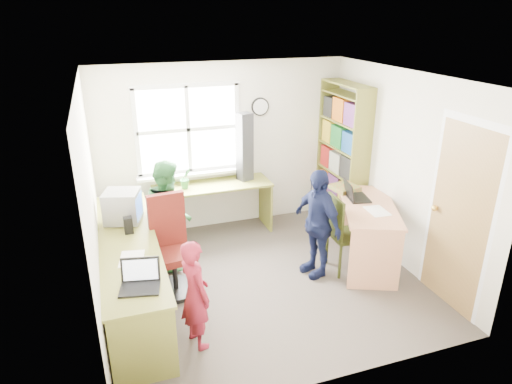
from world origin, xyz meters
TOP-DOWN VIEW (x-y plane):
  - room at (0.01, 0.10)m, footprint 3.64×3.44m
  - l_desk at (-1.31, -0.28)m, footprint 2.38×2.95m
  - right_desk at (1.40, 0.01)m, footprint 1.11×1.50m
  - bookshelf at (1.65, 1.19)m, footprint 0.30×1.02m
  - swivel_chair at (-1.04, 0.18)m, footprint 0.58×0.58m
  - wooden_chair at (1.01, -0.08)m, footprint 0.44×0.44m
  - crt_monitor at (-1.50, 0.57)m, footprint 0.47×0.44m
  - laptop_left at (-1.46, -0.84)m, footprint 0.40×0.35m
  - laptop_right at (1.32, 0.25)m, footprint 0.35×0.39m
  - speaker_a at (-1.47, 0.26)m, footprint 0.10×0.10m
  - speaker_b at (-1.50, 0.86)m, footprint 0.09×0.09m
  - cd_tower at (0.25, 1.48)m, footprint 0.24×0.22m
  - game_box at (1.36, 0.56)m, footprint 0.36×0.36m
  - paper_a at (-1.49, -0.32)m, footprint 0.28×0.36m
  - paper_b at (1.39, -0.18)m, footprint 0.25×0.34m
  - potted_plant at (-0.62, 1.41)m, footprint 0.19×0.17m
  - person_red at (-0.97, -0.84)m, footprint 0.37×0.47m
  - person_green at (-0.96, 0.78)m, footprint 0.52×0.67m
  - person_navy at (0.67, -0.04)m, footprint 0.49×0.84m

SIDE VIEW (x-z plane):
  - l_desk at x=-1.31m, z-range 0.08..0.83m
  - swivel_chair at x=-1.04m, z-range -0.08..1.06m
  - wooden_chair at x=1.01m, z-range 0.04..1.03m
  - person_red at x=-0.97m, z-range 0.00..1.11m
  - right_desk at x=1.40m, z-range 0.18..0.96m
  - person_navy at x=0.67m, z-range 0.00..1.35m
  - person_green at x=-0.96m, z-range 0.00..1.37m
  - paper_a at x=-1.49m, z-range 0.75..0.75m
  - paper_b at x=1.39m, z-range 0.79..0.79m
  - laptop_left at x=-1.46m, z-range 0.69..0.92m
  - game_box at x=1.36m, z-range 0.79..0.85m
  - laptop_right at x=1.32m, z-range 0.72..0.96m
  - speaker_b at x=-1.50m, z-range 0.75..0.94m
  - speaker_a at x=-1.47m, z-range 0.75..0.94m
  - potted_plant at x=-0.62m, z-range 0.75..1.04m
  - crt_monitor at x=-1.50m, z-range 0.75..1.13m
  - bookshelf at x=1.65m, z-range -0.05..2.05m
  - room at x=0.01m, z-range 0.00..2.44m
  - cd_tower at x=0.25m, z-range 0.75..1.72m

